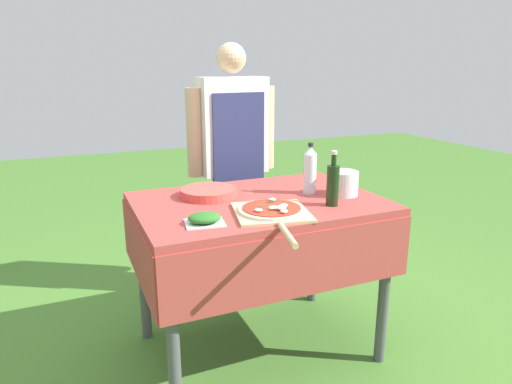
# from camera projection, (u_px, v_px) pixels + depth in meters

# --- Properties ---
(ground_plane) EXTENTS (12.00, 12.00, 0.00)m
(ground_plane) POSITION_uv_depth(u_px,v_px,m) (258.00, 347.00, 2.37)
(ground_plane) COLOR #477A2D
(prep_table) EXTENTS (1.16, 0.80, 0.80)m
(prep_table) POSITION_uv_depth(u_px,v_px,m) (258.00, 223.00, 2.19)
(prep_table) COLOR #A83D38
(prep_table) RESTS_ON ground
(person_cook) EXTENTS (0.58, 0.22, 1.55)m
(person_cook) POSITION_uv_depth(u_px,v_px,m) (233.00, 150.00, 2.80)
(person_cook) COLOR #333D56
(person_cook) RESTS_ON ground
(pizza_on_peel) EXTENTS (0.37, 0.57, 0.05)m
(pizza_on_peel) POSITION_uv_depth(u_px,v_px,m) (273.00, 211.00, 1.94)
(pizza_on_peel) COLOR #D1B27F
(pizza_on_peel) RESTS_ON prep_table
(oil_bottle) EXTENTS (0.06, 0.06, 0.25)m
(oil_bottle) POSITION_uv_depth(u_px,v_px,m) (333.00, 184.00, 2.05)
(oil_bottle) COLOR black
(oil_bottle) RESTS_ON prep_table
(water_bottle) EXTENTS (0.06, 0.06, 0.25)m
(water_bottle) POSITION_uv_depth(u_px,v_px,m) (310.00, 170.00, 2.24)
(water_bottle) COLOR silver
(water_bottle) RESTS_ON prep_table
(herb_container) EXTENTS (0.17, 0.15, 0.04)m
(herb_container) POSITION_uv_depth(u_px,v_px,m) (204.00, 219.00, 1.83)
(herb_container) COLOR silver
(herb_container) RESTS_ON prep_table
(mixing_tub) EXTENTS (0.15, 0.15, 0.12)m
(mixing_tub) POSITION_uv_depth(u_px,v_px,m) (342.00, 183.00, 2.23)
(mixing_tub) COLOR silver
(mixing_tub) RESTS_ON prep_table
(plate_stack) EXTENTS (0.28, 0.28, 0.04)m
(plate_stack) POSITION_uv_depth(u_px,v_px,m) (209.00, 192.00, 2.21)
(plate_stack) COLOR #DB4C42
(plate_stack) RESTS_ON prep_table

